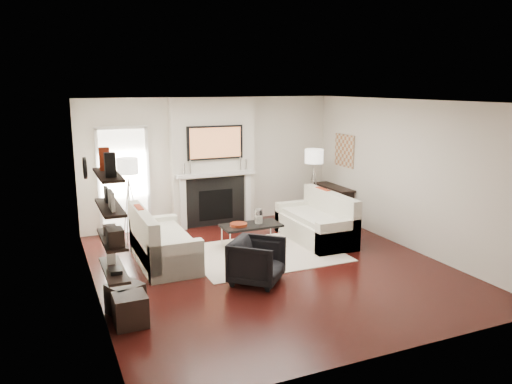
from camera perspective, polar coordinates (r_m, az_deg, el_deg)
name	(u,v)px	position (r m, az deg, el deg)	size (l,w,h in m)	color
room_envelope	(271,187)	(7.96, 1.73, 0.58)	(6.00, 6.00, 6.00)	black
chimney_breast	(213,162)	(10.59, -4.93, 3.43)	(1.80, 0.25, 2.70)	silver
fireplace_surround	(216,202)	(10.62, -4.62, -1.10)	(1.30, 0.02, 1.04)	black
firebox	(216,205)	(10.64, -4.60, -1.47)	(0.75, 0.02, 0.65)	black
mantel_pilaster_l	(183,204)	(10.39, -8.33, -1.33)	(0.12, 0.08, 1.10)	white
mantel_pilaster_r	(248,198)	(10.84, -0.97, -0.63)	(0.12, 0.08, 1.10)	white
mantel_shelf	(216,174)	(10.46, -4.59, 2.04)	(1.70, 0.18, 0.07)	white
tv_body	(215,143)	(10.39, -4.69, 5.65)	(1.20, 0.06, 0.70)	black
tv_screen	(216,143)	(10.36, -4.63, 5.64)	(1.10, 0.01, 0.62)	#BF723F
candlestick_l_tall	(190,167)	(10.27, -7.52, 2.84)	(0.04, 0.04, 0.30)	silver
candlestick_l_short	(184,169)	(10.24, -8.22, 2.63)	(0.04, 0.04, 0.24)	silver
candlestick_r_tall	(240,164)	(10.62, -1.81, 3.25)	(0.04, 0.04, 0.30)	silver
candlestick_r_short	(246,165)	(10.68, -1.16, 3.13)	(0.04, 0.04, 0.24)	silver
hallway_panel	(124,182)	(10.32, -14.87, 1.14)	(0.90, 0.02, 2.10)	white
door_trim_l	(99,184)	(10.24, -17.51, 0.90)	(0.06, 0.06, 2.16)	white
door_trim_r	(148,180)	(10.38, -12.24, 1.33)	(0.06, 0.06, 2.16)	white
door_trim_top	(121,128)	(10.15, -15.19, 7.11)	(1.02, 0.06, 0.06)	white
rug	(265,253)	(8.96, 1.01, -7.01)	(2.60, 2.00, 0.01)	beige
loveseat_left_base	(164,251)	(8.60, -10.43, -6.62)	(0.85, 1.80, 0.42)	beige
loveseat_left_back	(144,235)	(8.44, -12.73, -4.83)	(0.18, 1.80, 0.80)	beige
loveseat_left_arm_n	(176,261)	(7.82, -9.08, -7.78)	(0.85, 0.18, 0.60)	beige
loveseat_left_arm_s	(154,233)	(9.33, -11.61, -4.59)	(0.85, 0.18, 0.60)	beige
loveseat_left_cushion	(167,236)	(8.53, -10.17, -4.93)	(0.63, 1.44, 0.10)	beige
pillow_left_orange	(139,219)	(8.67, -13.18, -2.99)	(0.10, 0.42, 0.42)	#9B2B13
pillow_left_charcoal	(147,228)	(8.10, -12.39, -4.09)	(0.10, 0.40, 0.40)	black
loveseat_right_base	(315,230)	(9.70, 6.75, -4.32)	(0.85, 1.80, 0.42)	beige
loveseat_right_back	(330,212)	(9.79, 8.49, -2.31)	(0.18, 1.80, 0.80)	beige
loveseat_right_arm_n	(338,237)	(9.02, 9.36, -5.09)	(0.85, 0.18, 0.60)	beige
loveseat_right_arm_s	(295,216)	(10.36, 4.50, -2.70)	(0.85, 0.18, 0.60)	beige
loveseat_right_cushion	(313,217)	(9.61, 6.53, -2.87)	(0.63, 1.44, 0.10)	beige
pillow_right_orange	(323,199)	(9.99, 7.62, -0.79)	(0.10, 0.42, 0.42)	#9B2B13
pillow_right_charcoal	(339,206)	(9.50, 9.48, -1.58)	(0.10, 0.40, 0.40)	black
coffee_table	(251,226)	(9.24, -0.56, -3.85)	(1.10, 0.55, 0.04)	black
coffee_leg_nw	(230,243)	(8.93, -2.97, -5.85)	(0.02, 0.02, 0.38)	silver
coffee_leg_ne	(281,236)	(9.31, 2.82, -5.09)	(0.02, 0.02, 0.38)	silver
coffee_leg_sw	(222,236)	(9.32, -3.93, -5.08)	(0.02, 0.02, 0.38)	silver
coffee_leg_se	(270,230)	(9.69, 1.66, -4.39)	(0.02, 0.02, 0.38)	silver
hurricane_glass	(259,216)	(9.26, 0.30, -2.80)	(0.15, 0.15, 0.27)	white
hurricane_candle	(259,220)	(9.27, 0.29, -3.18)	(0.10, 0.10, 0.15)	white
copper_bowl	(239,225)	(9.14, -2.01, -3.75)	(0.32, 0.32, 0.05)	#A8391C
armchair	(257,259)	(7.59, 0.10, -7.67)	(0.72, 0.68, 0.74)	black
lamp_left_post	(130,210)	(9.87, -14.23, -1.98)	(0.02, 0.02, 1.20)	silver
lamp_left_shade	(127,166)	(9.71, -14.49, 2.89)	(0.40, 0.40, 0.30)	white
lamp_left_leg_a	(136,209)	(9.89, -13.60, -1.93)	(0.02, 0.02, 1.25)	silver
lamp_left_leg_b	(126,209)	(9.96, -14.63, -1.89)	(0.02, 0.02, 1.25)	silver
lamp_left_leg_c	(128,211)	(9.77, -14.45, -2.14)	(0.02, 0.02, 1.25)	silver
lamp_right_post	(313,195)	(10.94, 6.55, -0.32)	(0.02, 0.02, 1.20)	silver
lamp_right_shade	(314,156)	(10.79, 6.66, 4.09)	(0.40, 0.40, 0.30)	white
lamp_right_leg_a	(318,194)	(11.00, 7.04, -0.27)	(0.02, 0.02, 1.25)	silver
lamp_right_leg_b	(309,194)	(11.00, 6.05, -0.25)	(0.02, 0.02, 1.25)	silver
lamp_right_leg_c	(313,196)	(10.83, 6.55, -0.45)	(0.02, 0.02, 1.25)	silver
console_top	(334,187)	(11.17, 8.91, 0.55)	(0.35, 1.20, 0.04)	black
console_leg_n	(347,209)	(10.80, 10.40, -1.94)	(0.30, 0.04, 0.71)	black
console_leg_s	(321,199)	(11.70, 7.41, -0.75)	(0.30, 0.04, 0.71)	black
wall_art	(344,151)	(11.03, 10.08, 4.68)	(0.03, 0.70, 0.70)	#AA8055
shelf_bottom	(114,270)	(6.49, -15.93, -8.57)	(0.25, 1.00, 0.04)	black
shelf_lower	(112,239)	(6.37, -16.14, -5.20)	(0.25, 1.00, 0.04)	black
shelf_upper	(110,207)	(6.26, -16.35, -1.70)	(0.25, 1.00, 0.04)	black
shelf_top	(108,175)	(6.18, -16.57, 1.90)	(0.25, 1.00, 0.04)	black
decor_magfile_a	(110,165)	(5.90, -16.34, 3.00)	(0.12, 0.10, 0.28)	black
decor_magfile_b	(104,159)	(6.40, -16.94, 3.64)	(0.12, 0.10, 0.28)	#9B2B13
decor_frame_a	(111,200)	(6.06, -16.19, -0.91)	(0.04, 0.30, 0.22)	white
decor_frame_b	(106,194)	(6.51, -16.72, -0.24)	(0.04, 0.22, 0.18)	black
decor_wine_rack	(115,237)	(6.03, -15.79, -4.98)	(0.18, 0.25, 0.20)	black
decor_box_small	(110,229)	(6.51, -16.38, -4.13)	(0.15, 0.12, 0.12)	black
decor_books	(115,271)	(6.34, -15.77, -8.65)	(0.14, 0.20, 0.05)	black
decor_box_tall	(111,257)	(6.65, -16.23, -7.10)	(0.10, 0.10, 0.18)	white
clock_rim	(85,168)	(8.07, -18.98, 2.60)	(0.34, 0.34, 0.04)	black
clock_face	(86,168)	(8.07, -18.80, 2.62)	(0.29, 0.29, 0.01)	white
ottoman_near	(125,298)	(6.91, -14.70, -11.69)	(0.40, 0.40, 0.40)	black
ottoman_far	(130,310)	(6.57, -14.16, -12.95)	(0.40, 0.40, 0.40)	black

